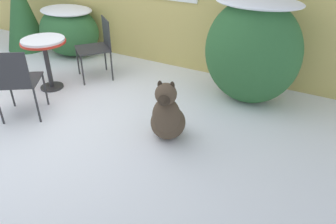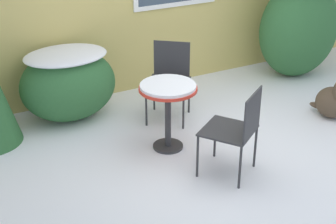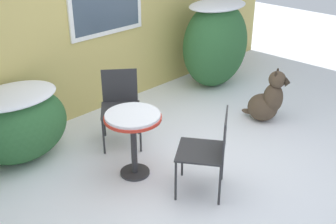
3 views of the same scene
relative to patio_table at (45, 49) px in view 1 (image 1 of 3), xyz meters
The scene contains 8 objects.
ground_plane 0.99m from the patio_table, 45.97° to the right, with size 16.00×16.00×0.00m, color white.
shrub_left 1.37m from the patio_table, 120.61° to the left, with size 1.13×0.86×0.85m.
shrub_middle 2.78m from the patio_table, 20.92° to the left, with size 1.22×0.84×1.36m.
evergreen_bush 1.97m from the patio_table, 148.22° to the left, with size 0.73×0.73×1.40m.
patio_table is the anchor object (origin of this frame).
patio_chair_near_table 0.76m from the patio_table, 60.58° to the left, with size 0.66×0.66×0.89m.
patio_chair_far_side 0.83m from the patio_table, 66.78° to the right, with size 0.65×0.65×0.89m.
dog 2.15m from the patio_table, ahead, with size 0.51×0.60×0.75m.
Camera 1 is at (3.01, -2.38, 2.13)m, focal length 35.00 mm.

